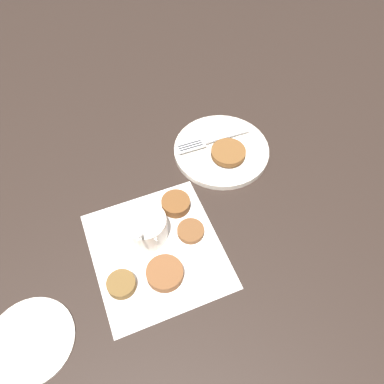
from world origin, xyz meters
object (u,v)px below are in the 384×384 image
at_px(sauce_bowl, 146,228).
at_px(serving_plate, 221,150).
at_px(fork, 205,142).
at_px(fritter_on_plate, 228,152).
at_px(extra_saucer, 30,340).

relative_size(sauce_bowl, serving_plate, 0.45).
bearing_deg(serving_plate, fork, -141.61).
bearing_deg(serving_plate, sauce_bowl, -68.48).
distance_m(sauce_bowl, fritter_on_plate, 0.28).
bearing_deg(fritter_on_plate, sauce_bowl, -73.88).
xyz_separation_m(sauce_bowl, fritter_on_plate, (-0.08, 0.27, -0.00)).
distance_m(serving_plate, fritter_on_plate, 0.03).
xyz_separation_m(sauce_bowl, extra_saucer, (0.08, -0.28, -0.03)).
distance_m(fork, extra_saucer, 0.56).
bearing_deg(fork, sauce_bowl, -59.98).
bearing_deg(fritter_on_plate, fork, -157.86).
xyz_separation_m(fritter_on_plate, extra_saucer, (0.15, -0.55, -0.02)).
height_order(serving_plate, fork, fork).
height_order(sauce_bowl, fork, sauce_bowl).
bearing_deg(sauce_bowl, fritter_on_plate, 106.12).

